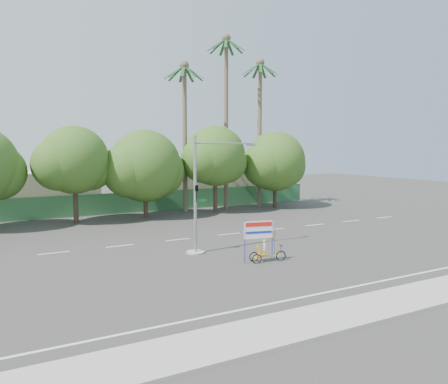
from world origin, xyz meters
name	(u,v)px	position (x,y,z in m)	size (l,w,h in m)	color
ground	(268,263)	(0.00, 0.00, 0.00)	(120.00, 120.00, 0.00)	#33302D
sidewalk_near	(374,306)	(0.00, -7.50, 0.06)	(50.00, 2.40, 0.12)	gray
fence	(144,202)	(0.00, 21.50, 1.00)	(38.00, 0.08, 2.00)	#336B3D
building_left	(28,192)	(-10.00, 26.00, 2.00)	(12.00, 8.00, 4.00)	beige
building_right	(199,186)	(8.00, 26.00, 1.80)	(14.00, 8.00, 3.60)	beige
tree_left	(74,162)	(-7.05, 18.00, 5.06)	(6.66, 5.60, 8.07)	#473828
tree_center	(144,168)	(-1.05, 18.00, 4.47)	(7.62, 6.40, 7.85)	#473828
tree_right	(215,158)	(5.95, 18.00, 5.24)	(6.90, 5.80, 8.36)	#473828
tree_far_right	(275,163)	(12.95, 18.00, 4.64)	(7.38, 6.20, 7.94)	#473828
palm_tall	(226,105)	(8.00, 19.50, 10.46)	(3.73, 3.79, 17.45)	#70604C
palm_mid	(260,117)	(12.00, 19.50, 9.40)	(3.73, 3.79, 15.45)	#70604C
palm_short	(185,120)	(3.50, 19.50, 8.86)	(3.73, 3.79, 14.45)	#70604C
traffic_signal	(200,204)	(-2.20, 3.98, 2.92)	(4.72, 1.10, 7.00)	gray
trike_billboard	(263,245)	(-0.07, 0.41, 0.97)	(2.41, 0.88, 2.42)	black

